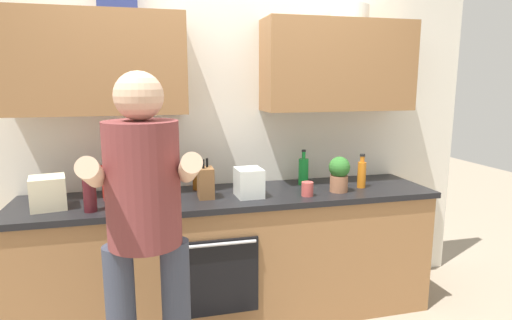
{
  "coord_description": "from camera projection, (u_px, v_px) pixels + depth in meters",
  "views": [
    {
      "loc": [
        -0.54,
        -2.77,
        1.66
      ],
      "look_at": [
        0.14,
        -0.1,
        1.15
      ],
      "focal_mm": 29.77,
      "sensor_mm": 36.0,
      "label": 1
    }
  ],
  "objects": [
    {
      "name": "bottle_wine",
      "position": [
        90.0,
        193.0,
        2.5
      ],
      "size": [
        0.08,
        0.08,
        0.28
      ],
      "color": "#471419",
      "rests_on": "counter"
    },
    {
      "name": "grocery_bag_crisps",
      "position": [
        118.0,
        183.0,
        2.77
      ],
      "size": [
        0.23,
        0.24,
        0.22
      ],
      "primitive_type": "cube",
      "rotation": [
        0.0,
        0.0,
        0.19
      ],
      "color": "red",
      "rests_on": "counter"
    },
    {
      "name": "person_standing",
      "position": [
        145.0,
        223.0,
        1.97
      ],
      "size": [
        0.49,
        0.45,
        1.71
      ],
      "color": "#383D4C",
      "rests_on": "ground"
    },
    {
      "name": "bottle_vinegar",
      "position": [
        161.0,
        184.0,
        2.72
      ],
      "size": [
        0.07,
        0.07,
        0.26
      ],
      "color": "brown",
      "rests_on": "counter"
    },
    {
      "name": "bottle_oil",
      "position": [
        136.0,
        187.0,
        2.61
      ],
      "size": [
        0.06,
        0.06,
        0.29
      ],
      "color": "olive",
      "rests_on": "counter"
    },
    {
      "name": "back_wall_unit",
      "position": [
        224.0,
        105.0,
        3.06
      ],
      "size": [
        4.0,
        0.38,
        2.5
      ],
      "color": "silver",
      "rests_on": "ground"
    },
    {
      "name": "grocery_bag_rice",
      "position": [
        48.0,
        193.0,
        2.57
      ],
      "size": [
        0.24,
        0.24,
        0.2
      ],
      "primitive_type": "cube",
      "rotation": [
        0.0,
        0.0,
        0.19
      ],
      "color": "beige",
      "rests_on": "counter"
    },
    {
      "name": "knife_block",
      "position": [
        206.0,
        183.0,
        2.8
      ],
      "size": [
        0.1,
        0.14,
        0.26
      ],
      "color": "brown",
      "rests_on": "counter"
    },
    {
      "name": "cup_ceramic",
      "position": [
        307.0,
        189.0,
        2.86
      ],
      "size": [
        0.08,
        0.08,
        0.1
      ],
      "primitive_type": "cylinder",
      "color": "#BF4C47",
      "rests_on": "counter"
    },
    {
      "name": "bottle_soda",
      "position": [
        303.0,
        171.0,
        3.17
      ],
      "size": [
        0.07,
        0.07,
        0.26
      ],
      "color": "#198C33",
      "rests_on": "counter"
    },
    {
      "name": "ground_plane",
      "position": [
        233.0,
        314.0,
        3.07
      ],
      "size": [
        12.0,
        12.0,
        0.0
      ],
      "primitive_type": "plane",
      "color": "gray"
    },
    {
      "name": "bottle_water",
      "position": [
        151.0,
        178.0,
        2.81
      ],
      "size": [
        0.07,
        0.07,
        0.33
      ],
      "color": "silver",
      "rests_on": "counter"
    },
    {
      "name": "counter",
      "position": [
        233.0,
        256.0,
        2.99
      ],
      "size": [
        2.84,
        0.67,
        0.9
      ],
      "color": "olive",
      "rests_on": "ground"
    },
    {
      "name": "grocery_bag_produce",
      "position": [
        249.0,
        182.0,
        2.84
      ],
      "size": [
        0.18,
        0.2,
        0.19
      ],
      "primitive_type": "cube",
      "rotation": [
        0.0,
        0.0,
        0.04
      ],
      "color": "silver",
      "rests_on": "counter"
    },
    {
      "name": "bottle_juice",
      "position": [
        362.0,
        173.0,
        3.08
      ],
      "size": [
        0.06,
        0.06,
        0.25
      ],
      "color": "orange",
      "rests_on": "counter"
    },
    {
      "name": "potted_herb",
      "position": [
        339.0,
        173.0,
        2.96
      ],
      "size": [
        0.15,
        0.15,
        0.25
      ],
      "color": "#9E6647",
      "rests_on": "counter"
    },
    {
      "name": "bottle_syrup",
      "position": [
        197.0,
        175.0,
        3.02
      ],
      "size": [
        0.07,
        0.07,
        0.26
      ],
      "color": "#8C4C14",
      "rests_on": "counter"
    }
  ]
}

